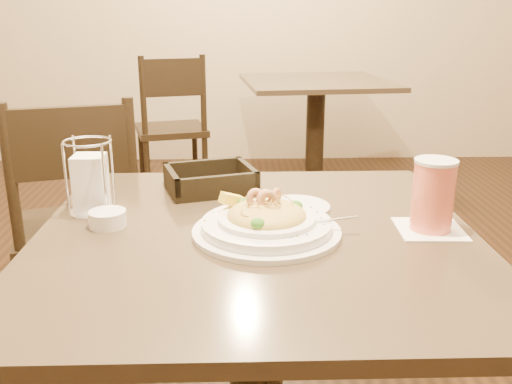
{
  "coord_description": "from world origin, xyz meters",
  "views": [
    {
      "loc": [
        -0.03,
        -1.09,
        1.19
      ],
      "look_at": [
        0.0,
        0.02,
        0.83
      ],
      "focal_mm": 40.0,
      "sensor_mm": 36.0,
      "label": 1
    }
  ],
  "objects_px": {
    "dining_chair_far": "(172,124)",
    "butter_ramekin": "(108,219)",
    "dining_chair_near": "(79,221)",
    "pasta_bowl": "(266,222)",
    "napkin_caddy": "(91,182)",
    "drink_glass": "(433,196)",
    "side_plate": "(296,207)",
    "main_table": "(256,334)",
    "bread_basket": "(210,182)",
    "background_table": "(316,117)"
  },
  "relations": [
    {
      "from": "background_table",
      "to": "drink_glass",
      "type": "relative_size",
      "value": 6.57
    },
    {
      "from": "napkin_caddy",
      "to": "side_plate",
      "type": "xyz_separation_m",
      "value": [
        0.46,
        0.01,
        -0.07
      ]
    },
    {
      "from": "dining_chair_far",
      "to": "bread_basket",
      "type": "distance_m",
      "value": 2.22
    },
    {
      "from": "drink_glass",
      "to": "dining_chair_near",
      "type": "bearing_deg",
      "value": 141.36
    },
    {
      "from": "main_table",
      "to": "side_plate",
      "type": "relative_size",
      "value": 5.75
    },
    {
      "from": "dining_chair_far",
      "to": "bread_basket",
      "type": "bearing_deg",
      "value": 84.56
    },
    {
      "from": "napkin_caddy",
      "to": "background_table",
      "type": "bearing_deg",
      "value": 71.35
    },
    {
      "from": "bread_basket",
      "to": "side_plate",
      "type": "xyz_separation_m",
      "value": [
        0.2,
        -0.15,
        -0.02
      ]
    },
    {
      "from": "butter_ramekin",
      "to": "dining_chair_near",
      "type": "bearing_deg",
      "value": 111.04
    },
    {
      "from": "dining_chair_near",
      "to": "dining_chair_far",
      "type": "distance_m",
      "value": 1.71
    },
    {
      "from": "dining_chair_far",
      "to": "drink_glass",
      "type": "bearing_deg",
      "value": 93.76
    },
    {
      "from": "side_plate",
      "to": "napkin_caddy",
      "type": "bearing_deg",
      "value": -178.92
    },
    {
      "from": "dining_chair_far",
      "to": "napkin_caddy",
      "type": "relative_size",
      "value": 5.54
    },
    {
      "from": "dining_chair_near",
      "to": "side_plate",
      "type": "height_order",
      "value": "dining_chair_near"
    },
    {
      "from": "dining_chair_far",
      "to": "pasta_bowl",
      "type": "height_order",
      "value": "dining_chair_far"
    },
    {
      "from": "side_plate",
      "to": "pasta_bowl",
      "type": "bearing_deg",
      "value": -116.23
    },
    {
      "from": "main_table",
      "to": "side_plate",
      "type": "distance_m",
      "value": 0.29
    },
    {
      "from": "side_plate",
      "to": "dining_chair_far",
      "type": "bearing_deg",
      "value": 103.25
    },
    {
      "from": "bread_basket",
      "to": "side_plate",
      "type": "bearing_deg",
      "value": -37.36
    },
    {
      "from": "pasta_bowl",
      "to": "side_plate",
      "type": "height_order",
      "value": "pasta_bowl"
    },
    {
      "from": "main_table",
      "to": "drink_glass",
      "type": "xyz_separation_m",
      "value": [
        0.36,
        0.0,
        0.31
      ]
    },
    {
      "from": "pasta_bowl",
      "to": "napkin_caddy",
      "type": "relative_size",
      "value": 1.99
    },
    {
      "from": "dining_chair_far",
      "to": "pasta_bowl",
      "type": "xyz_separation_m",
      "value": [
        0.47,
        -2.48,
        0.28
      ]
    },
    {
      "from": "background_table",
      "to": "dining_chair_near",
      "type": "distance_m",
      "value": 2.11
    },
    {
      "from": "background_table",
      "to": "butter_ramekin",
      "type": "relative_size",
      "value": 12.68
    },
    {
      "from": "background_table",
      "to": "bread_basket",
      "type": "bearing_deg",
      "value": -104.04
    },
    {
      "from": "background_table",
      "to": "dining_chair_far",
      "type": "xyz_separation_m",
      "value": [
        -0.92,
        -0.13,
        -0.02
      ]
    },
    {
      "from": "drink_glass",
      "to": "bread_basket",
      "type": "bearing_deg",
      "value": 148.12
    },
    {
      "from": "dining_chair_near",
      "to": "dining_chair_far",
      "type": "bearing_deg",
      "value": -110.36
    },
    {
      "from": "dining_chair_near",
      "to": "butter_ramekin",
      "type": "xyz_separation_m",
      "value": [
        0.27,
        -0.71,
        0.27
      ]
    },
    {
      "from": "background_table",
      "to": "drink_glass",
      "type": "distance_m",
      "value": 2.61
    },
    {
      "from": "pasta_bowl",
      "to": "side_plate",
      "type": "distance_m",
      "value": 0.17
    },
    {
      "from": "bread_basket",
      "to": "main_table",
      "type": "bearing_deg",
      "value": -69.79
    },
    {
      "from": "main_table",
      "to": "napkin_caddy",
      "type": "relative_size",
      "value": 5.36
    },
    {
      "from": "dining_chair_far",
      "to": "butter_ramekin",
      "type": "height_order",
      "value": "dining_chair_far"
    },
    {
      "from": "dining_chair_far",
      "to": "napkin_caddy",
      "type": "distance_m",
      "value": 2.36
    },
    {
      "from": "main_table",
      "to": "dining_chair_far",
      "type": "relative_size",
      "value": 0.97
    },
    {
      "from": "main_table",
      "to": "background_table",
      "type": "relative_size",
      "value": 0.91
    },
    {
      "from": "background_table",
      "to": "napkin_caddy",
      "type": "bearing_deg",
      "value": -108.65
    },
    {
      "from": "butter_ramekin",
      "to": "bread_basket",
      "type": "bearing_deg",
      "value": 50.52
    },
    {
      "from": "side_plate",
      "to": "butter_ramekin",
      "type": "xyz_separation_m",
      "value": [
        -0.4,
        -0.09,
        0.01
      ]
    },
    {
      "from": "background_table",
      "to": "side_plate",
      "type": "xyz_separation_m",
      "value": [
        -0.37,
        -2.45,
        0.24
      ]
    },
    {
      "from": "background_table",
      "to": "pasta_bowl",
      "type": "height_order",
      "value": "pasta_bowl"
    },
    {
      "from": "main_table",
      "to": "butter_ramekin",
      "type": "relative_size",
      "value": 11.54
    },
    {
      "from": "main_table",
      "to": "background_table",
      "type": "bearing_deg",
      "value": 79.75
    },
    {
      "from": "pasta_bowl",
      "to": "napkin_caddy",
      "type": "height_order",
      "value": "napkin_caddy"
    },
    {
      "from": "background_table",
      "to": "dining_chair_far",
      "type": "height_order",
      "value": "dining_chair_far"
    },
    {
      "from": "side_plate",
      "to": "butter_ramekin",
      "type": "height_order",
      "value": "butter_ramekin"
    },
    {
      "from": "main_table",
      "to": "drink_glass",
      "type": "height_order",
      "value": "drink_glass"
    },
    {
      "from": "butter_ramekin",
      "to": "background_table",
      "type": "bearing_deg",
      "value": 72.99
    }
  ]
}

